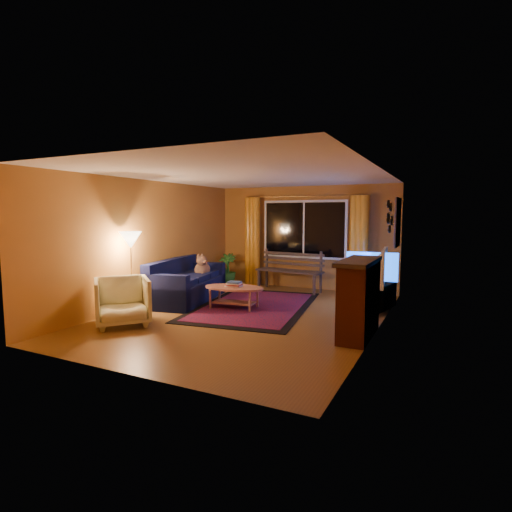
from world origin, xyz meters
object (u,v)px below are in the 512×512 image
at_px(armchair, 122,299).
at_px(floor_lamp, 132,273).
at_px(sofa, 188,280).
at_px(tv_console, 376,297).
at_px(bench, 289,281).
at_px(coffee_table, 234,298).

distance_m(armchair, floor_lamp, 0.85).
distance_m(sofa, tv_console, 3.84).
bearing_deg(floor_lamp, sofa, 78.10).
height_order(armchair, tv_console, armchair).
bearing_deg(bench, floor_lamp, -113.53).
relative_size(coffee_table, tv_console, 1.03).
height_order(sofa, floor_lamp, floor_lamp).
bearing_deg(floor_lamp, coffee_table, 37.09).
distance_m(armchair, tv_console, 4.65).
bearing_deg(coffee_table, armchair, -121.21).
xyz_separation_m(bench, armchair, (-1.40, -3.93, 0.19)).
bearing_deg(tv_console, sofa, -153.16).
distance_m(floor_lamp, coffee_table, 1.97).
height_order(floor_lamp, coffee_table, floor_lamp).
bearing_deg(bench, sofa, -122.94).
bearing_deg(tv_console, floor_lamp, -137.79).
bearing_deg(floor_lamp, tv_console, 29.85).
relative_size(sofa, coffee_table, 1.83).
relative_size(sofa, armchair, 2.50).
xyz_separation_m(sofa, floor_lamp, (-0.28, -1.33, 0.32)).
height_order(coffee_table, tv_console, tv_console).
relative_size(bench, armchair, 1.86).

